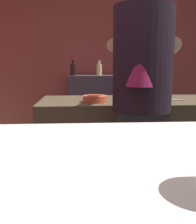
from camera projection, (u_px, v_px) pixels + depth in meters
wall_back at (110, 53)px, 3.49m from camera, size 5.20×0.10×2.70m
prep_counter at (175, 157)px, 2.09m from camera, size 2.10×0.60×0.93m
back_shelf at (104, 117)px, 3.36m from camera, size 0.89×0.36×1.07m
bartender at (141, 97)px, 1.52m from camera, size 0.50×0.55×1.73m
mixing_bowl at (95, 99)px, 1.84m from camera, size 0.17×0.17×0.05m
chefs_knife at (166, 100)px, 1.95m from camera, size 0.24×0.09×0.01m
bottle_soy at (73, 69)px, 3.17m from camera, size 0.07×0.07×0.20m
bottle_olive_oil at (99, 69)px, 3.27m from camera, size 0.07×0.07×0.20m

